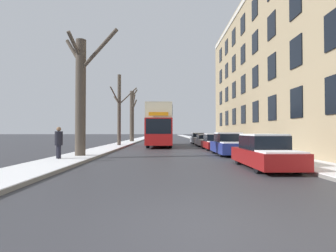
# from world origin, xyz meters

# --- Properties ---
(ground_plane) EXTENTS (320.00, 320.00, 0.00)m
(ground_plane) POSITION_xyz_m (0.00, 0.00, 0.00)
(ground_plane) COLOR #38383D
(sidewalk_left) EXTENTS (2.41, 130.00, 0.16)m
(sidewalk_left) POSITION_xyz_m (-5.93, 53.00, 0.08)
(sidewalk_left) COLOR gray
(sidewalk_left) RESTS_ON ground
(sidewalk_right) EXTENTS (2.41, 130.00, 0.16)m
(sidewalk_right) POSITION_xyz_m (5.93, 53.00, 0.08)
(sidewalk_right) COLOR gray
(sidewalk_right) RESTS_ON ground
(terrace_facade_right) EXTENTS (9.10, 35.87, 15.01)m
(terrace_facade_right) POSITION_xyz_m (11.62, 18.04, 7.51)
(terrace_facade_right) COLOR tan
(terrace_facade_right) RESTS_ON ground
(bare_tree_left_0) EXTENTS (3.70, 2.04, 7.48)m
(bare_tree_left_0) POSITION_xyz_m (-5.74, 11.53, 3.91)
(bare_tree_left_0) COLOR #4C4238
(bare_tree_left_0) RESTS_ON ground
(bare_tree_left_1) EXTENTS (2.79, 3.27, 7.72)m
(bare_tree_left_1) POSITION_xyz_m (-5.59, 23.74, 4.00)
(bare_tree_left_1) COLOR #4C4238
(bare_tree_left_1) RESTS_ON ground
(bare_tree_left_2) EXTENTS (1.04, 2.60, 8.15)m
(bare_tree_left_2) POSITION_xyz_m (-5.64, 34.90, 4.08)
(bare_tree_left_2) COLOR #4C4238
(bare_tree_left_2) RESTS_ON ground
(double_decker_bus) EXTENTS (2.56, 10.53, 4.31)m
(double_decker_bus) POSITION_xyz_m (-1.26, 24.35, 2.44)
(double_decker_bus) COLOR red
(double_decker_bus) RESTS_ON ground
(parked_car_0) EXTENTS (1.76, 4.52, 1.49)m
(parked_car_0) POSITION_xyz_m (3.68, 7.09, 0.68)
(parked_car_0) COLOR maroon
(parked_car_0) RESTS_ON ground
(parked_car_1) EXTENTS (1.78, 4.36, 1.54)m
(parked_car_1) POSITION_xyz_m (3.68, 13.59, 0.71)
(parked_car_1) COLOR navy
(parked_car_1) RESTS_ON ground
(parked_car_2) EXTENTS (1.75, 4.57, 1.43)m
(parked_car_2) POSITION_xyz_m (3.68, 18.96, 0.65)
(parked_car_2) COLOR maroon
(parked_car_2) RESTS_ON ground
(parked_car_3) EXTENTS (1.72, 4.45, 1.32)m
(parked_car_3) POSITION_xyz_m (3.68, 24.53, 0.62)
(parked_car_3) COLOR #9EA3AD
(parked_car_3) RESTS_ON ground
(parked_car_4) EXTENTS (1.73, 4.04, 1.46)m
(parked_car_4) POSITION_xyz_m (3.68, 30.32, 0.67)
(parked_car_4) COLOR slate
(parked_car_4) RESTS_ON ground
(pedestrian_left_sidewalk) EXTENTS (0.40, 0.40, 1.85)m
(pedestrian_left_sidewalk) POSITION_xyz_m (-6.35, 9.76, 1.02)
(pedestrian_left_sidewalk) COLOR black
(pedestrian_left_sidewalk) RESTS_ON ground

